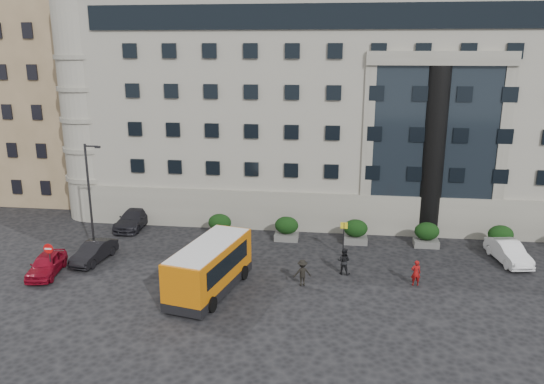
{
  "coord_description": "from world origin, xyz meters",
  "views": [
    {
      "loc": [
        5.07,
        -30.21,
        14.3
      ],
      "look_at": [
        0.67,
        3.33,
        5.0
      ],
      "focal_mm": 35.0,
      "sensor_mm": 36.0,
      "label": 1
    }
  ],
  "objects": [
    {
      "name": "ground",
      "position": [
        0.0,
        0.0,
        0.0
      ],
      "size": [
        120.0,
        120.0,
        0.0
      ],
      "primitive_type": "plane",
      "color": "black",
      "rests_on": "ground"
    },
    {
      "name": "civic_building",
      "position": [
        6.0,
        22.0,
        9.0
      ],
      "size": [
        44.0,
        24.0,
        18.0
      ],
      "primitive_type": "cube",
      "color": "#9B9789",
      "rests_on": "ground"
    },
    {
      "name": "entrance_column",
      "position": [
        12.0,
        10.3,
        6.5
      ],
      "size": [
        1.8,
        1.8,
        13.0
      ],
      "primitive_type": "cylinder",
      "color": "black",
      "rests_on": "ground"
    },
    {
      "name": "apartment_near",
      "position": [
        -24.0,
        20.0,
        10.0
      ],
      "size": [
        14.0,
        14.0,
        20.0
      ],
      "primitive_type": "cube",
      "color": "#846D4C",
      "rests_on": "ground"
    },
    {
      "name": "apartment_far",
      "position": [
        -27.0,
        38.0,
        11.0
      ],
      "size": [
        13.0,
        13.0,
        22.0
      ],
      "primitive_type": "cube",
      "color": "olive",
      "rests_on": "ground"
    },
    {
      "name": "hedge_a",
      "position": [
        -4.0,
        7.8,
        0.93
      ],
      "size": [
        1.8,
        1.26,
        1.84
      ],
      "color": "#5D5D5B",
      "rests_on": "ground"
    },
    {
      "name": "hedge_b",
      "position": [
        1.2,
        7.8,
        0.93
      ],
      "size": [
        1.8,
        1.26,
        1.84
      ],
      "color": "#5D5D5B",
      "rests_on": "ground"
    },
    {
      "name": "hedge_c",
      "position": [
        6.4,
        7.8,
        0.93
      ],
      "size": [
        1.8,
        1.26,
        1.84
      ],
      "color": "#5D5D5B",
      "rests_on": "ground"
    },
    {
      "name": "hedge_d",
      "position": [
        11.6,
        7.8,
        0.93
      ],
      "size": [
        1.8,
        1.26,
        1.84
      ],
      "color": "#5D5D5B",
      "rests_on": "ground"
    },
    {
      "name": "hedge_e",
      "position": [
        16.8,
        7.8,
        0.93
      ],
      "size": [
        1.8,
        1.26,
        1.84
      ],
      "color": "#5D5D5B",
      "rests_on": "ground"
    },
    {
      "name": "street_lamp",
      "position": [
        -11.94,
        3.0,
        4.37
      ],
      "size": [
        1.16,
        0.18,
        8.0
      ],
      "color": "#262628",
      "rests_on": "ground"
    },
    {
      "name": "bus_stop_sign",
      "position": [
        5.5,
        5.0,
        1.73
      ],
      "size": [
        0.5,
        0.08,
        2.52
      ],
      "color": "#262628",
      "rests_on": "ground"
    },
    {
      "name": "no_entry_sign",
      "position": [
        -13.0,
        -1.04,
        1.65
      ],
      "size": [
        0.64,
        0.16,
        2.32
      ],
      "color": "#262628",
      "rests_on": "ground"
    },
    {
      "name": "minibus",
      "position": [
        -2.45,
        -1.63,
        1.66
      ],
      "size": [
        3.99,
        7.57,
        3.01
      ],
      "rotation": [
        0.0,
        0.0,
        -0.22
      ],
      "color": "#C96709",
      "rests_on": "ground"
    },
    {
      "name": "red_truck",
      "position": [
        -14.46,
        13.25,
        1.49
      ],
      "size": [
        3.06,
        5.65,
        2.91
      ],
      "rotation": [
        0.0,
        0.0,
        -0.12
      ],
      "color": "#950B0A",
      "rests_on": "ground"
    },
    {
      "name": "parked_car_a",
      "position": [
        -13.55,
        -0.59,
        0.7
      ],
      "size": [
        2.33,
        4.33,
        1.4
      ],
      "primitive_type": "imported",
      "rotation": [
        0.0,
        0.0,
        0.17
      ],
      "color": "maroon",
      "rests_on": "ground"
    },
    {
      "name": "parked_car_b",
      "position": [
        -11.5,
        1.9,
        0.68
      ],
      "size": [
        1.93,
        4.26,
        1.36
      ],
      "primitive_type": "imported",
      "rotation": [
        0.0,
        0.0,
        -0.12
      ],
      "color": "black",
      "rests_on": "ground"
    },
    {
      "name": "parked_car_c",
      "position": [
        -11.5,
        9.18,
        0.73
      ],
      "size": [
        2.1,
        5.06,
        1.46
      ],
      "primitive_type": "imported",
      "rotation": [
        0.0,
        0.0,
        -0.01
      ],
      "color": "black",
      "rests_on": "ground"
    },
    {
      "name": "parked_car_d",
      "position": [
        -14.86,
        13.88,
        0.61
      ],
      "size": [
        2.45,
        4.57,
        1.22
      ],
      "primitive_type": "imported",
      "rotation": [
        0.0,
        0.0,
        -0.1
      ],
      "color": "black",
      "rests_on": "ground"
    },
    {
      "name": "white_taxi",
      "position": [
        16.72,
        5.47,
        0.73
      ],
      "size": [
        2.33,
        4.64,
        1.46
      ],
      "primitive_type": "imported",
      "rotation": [
        0.0,
        0.0,
        0.18
      ],
      "color": "white",
      "rests_on": "ground"
    },
    {
      "name": "pedestrian_a",
      "position": [
        9.95,
        0.86,
        0.82
      ],
      "size": [
        0.64,
        0.46,
        1.64
      ],
      "primitive_type": "imported",
      "rotation": [
        0.0,
        0.0,
        3.27
      ],
      "color": "maroon",
      "rests_on": "ground"
    },
    {
      "name": "pedestrian_b",
      "position": [
        5.54,
        2.0,
        0.89
      ],
      "size": [
        1.01,
        0.87,
        1.77
      ],
      "primitive_type": "imported",
      "rotation": [
        0.0,
        0.0,
        2.88
      ],
      "color": "black",
      "rests_on": "ground"
    },
    {
      "name": "pedestrian_c",
      "position": [
        3.0,
        -0.07,
        0.84
      ],
      "size": [
        1.22,
        0.92,
        1.69
      ],
      "primitive_type": "imported",
      "rotation": [
        0.0,
        0.0,
        3.44
      ],
      "color": "black",
      "rests_on": "ground"
    }
  ]
}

